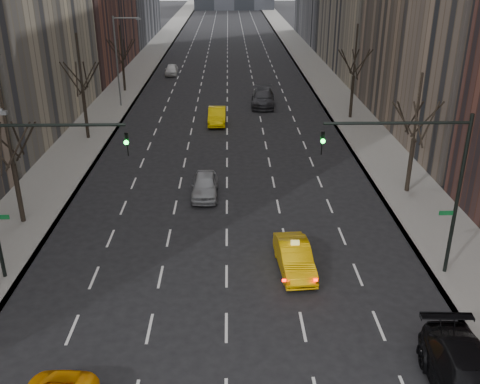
{
  "coord_description": "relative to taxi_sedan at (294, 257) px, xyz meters",
  "views": [
    {
      "loc": [
        0.19,
        -10.43,
        14.35
      ],
      "look_at": [
        0.71,
        14.33,
        3.5
      ],
      "focal_mm": 40.0,
      "sensor_mm": 36.0,
      "label": 1
    }
  ],
  "objects": [
    {
      "name": "sidewalk_left",
      "position": [
        -15.63,
        57.49,
        -0.65
      ],
      "size": [
        4.5,
        320.0,
        0.15
      ],
      "primitive_type": "cube",
      "color": "slate",
      "rests_on": "ground"
    },
    {
      "name": "sidewalk_right",
      "position": [
        8.87,
        57.49,
        -0.65
      ],
      "size": [
        4.5,
        320.0,
        0.15
      ],
      "primitive_type": "cube",
      "color": "slate",
      "rests_on": "ground"
    },
    {
      "name": "tree_lw_b",
      "position": [
        -15.38,
        5.49,
        3.0
      ],
      "size": [
        3.36,
        3.5,
        7.82
      ],
      "color": "black",
      "rests_on": "ground"
    },
    {
      "name": "tree_lw_c",
      "position": [
        -15.38,
        21.49,
        3.32
      ],
      "size": [
        3.36,
        3.5,
        8.74
      ],
      "color": "black",
      "rests_on": "ground"
    },
    {
      "name": "tree_lw_d",
      "position": [
        -15.38,
        39.49,
        2.84
      ],
      "size": [
        3.36,
        3.5,
        7.36
      ],
      "color": "black",
      "rests_on": "ground"
    },
    {
      "name": "tree_rw_b",
      "position": [
        8.62,
        9.49,
        3.0
      ],
      "size": [
        3.36,
        3.5,
        7.82
      ],
      "color": "black",
      "rests_on": "ground"
    },
    {
      "name": "tree_rw_c",
      "position": [
        8.62,
        27.49,
        3.32
      ],
      "size": [
        3.36,
        3.5,
        8.74
      ],
      "color": "black",
      "rests_on": "ground"
    },
    {
      "name": "traffic_mast_left",
      "position": [
        -12.49,
        -0.52,
        4.77
      ],
      "size": [
        6.69,
        0.39,
        8.0
      ],
      "color": "black",
      "rests_on": "ground"
    },
    {
      "name": "traffic_mast_right",
      "position": [
        5.72,
        -0.52,
        4.77
      ],
      "size": [
        6.69,
        0.39,
        8.0
      ],
      "color": "black",
      "rests_on": "ground"
    },
    {
      "name": "streetlight_far",
      "position": [
        -14.22,
        32.49,
        4.9
      ],
      "size": [
        2.83,
        0.22,
        9.0
      ],
      "color": "slate",
      "rests_on": "ground"
    },
    {
      "name": "taxi_sedan",
      "position": [
        0.0,
        0.0,
        0.0
      ],
      "size": [
        1.85,
        4.48,
        1.44
      ],
      "primitive_type": "imported",
      "rotation": [
        0.0,
        0.0,
        0.08
      ],
      "color": "#E3A604",
      "rests_on": "ground"
    },
    {
      "name": "silver_sedan_ahead",
      "position": [
        -4.82,
        9.28,
        -0.01
      ],
      "size": [
        1.69,
        4.2,
        1.43
      ],
      "primitive_type": "imported",
      "rotation": [
        0.0,
        0.0,
        -0.0
      ],
      "color": "gray",
      "rests_on": "ground"
    },
    {
      "name": "parked_suv_black",
      "position": [
        5.07,
        -8.83,
        0.14
      ],
      "size": [
        2.73,
        6.07,
        1.73
      ],
      "primitive_type": "imported",
      "rotation": [
        0.0,
        0.0,
        -0.05
      ],
      "color": "black",
      "rests_on": "ground"
    },
    {
      "name": "far_taxi",
      "position": [
        -4.33,
        26.01,
        0.04
      ],
      "size": [
        1.63,
        4.61,
        1.52
      ],
      "primitive_type": "imported",
      "rotation": [
        0.0,
        0.0,
        -0.01
      ],
      "color": "yellow",
      "rests_on": "ground"
    },
    {
      "name": "far_suv_grey",
      "position": [
        0.4,
        32.61,
        0.13
      ],
      "size": [
        2.76,
        6.02,
        1.71
      ],
      "primitive_type": "imported",
      "rotation": [
        0.0,
        0.0,
        -0.06
      ],
      "color": "#2B2B30",
      "rests_on": "ground"
    },
    {
      "name": "far_car_white",
      "position": [
        -10.85,
        49.29,
        -0.03
      ],
      "size": [
        1.74,
        4.08,
        1.37
      ],
      "primitive_type": "imported",
      "rotation": [
        0.0,
        0.0,
        0.03
      ],
      "color": "silver",
      "rests_on": "ground"
    }
  ]
}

